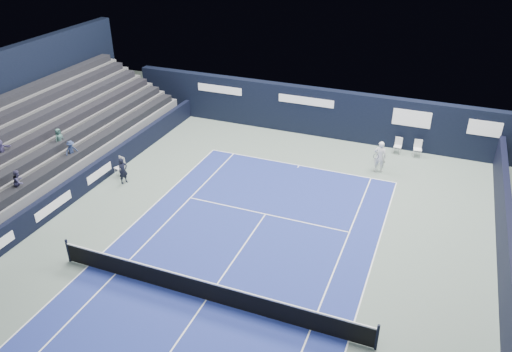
{
  "coord_description": "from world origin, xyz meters",
  "views": [
    {
      "loc": [
        7.05,
        -12.61,
        13.32
      ],
      "look_at": [
        -0.98,
        7.61,
        1.3
      ],
      "focal_mm": 35.0,
      "sensor_mm": 36.0,
      "label": 1
    }
  ],
  "objects_px": {
    "tennis_net": "(206,290)",
    "tennis_player": "(380,157)",
    "folding_chair_back_b": "(418,147)",
    "line_judge_chair": "(121,165)",
    "folding_chair_back_a": "(398,143)"
  },
  "relations": [
    {
      "from": "folding_chair_back_b",
      "to": "tennis_player",
      "type": "relative_size",
      "value": 0.57
    },
    {
      "from": "folding_chair_back_a",
      "to": "line_judge_chair",
      "type": "distance_m",
      "value": 16.2
    },
    {
      "from": "folding_chair_back_b",
      "to": "tennis_net",
      "type": "xyz_separation_m",
      "value": [
        -6.13,
        -15.62,
        -0.08
      ]
    },
    {
      "from": "folding_chair_back_a",
      "to": "line_judge_chair",
      "type": "xyz_separation_m",
      "value": [
        -13.78,
        -8.52,
        -0.04
      ]
    },
    {
      "from": "line_judge_chair",
      "to": "tennis_player",
      "type": "bearing_deg",
      "value": 40.67
    },
    {
      "from": "tennis_net",
      "to": "tennis_player",
      "type": "height_order",
      "value": "tennis_player"
    },
    {
      "from": "folding_chair_back_b",
      "to": "line_judge_chair",
      "type": "bearing_deg",
      "value": -159.81
    },
    {
      "from": "folding_chair_back_b",
      "to": "line_judge_chair",
      "type": "relative_size",
      "value": 0.96
    },
    {
      "from": "line_judge_chair",
      "to": "tennis_player",
      "type": "relative_size",
      "value": 0.59
    },
    {
      "from": "line_judge_chair",
      "to": "tennis_net",
      "type": "xyz_separation_m",
      "value": [
        8.79,
        -7.17,
        -0.11
      ]
    },
    {
      "from": "line_judge_chair",
      "to": "folding_chair_back_b",
      "type": "bearing_deg",
      "value": 46.71
    },
    {
      "from": "folding_chair_back_b",
      "to": "line_judge_chair",
      "type": "distance_m",
      "value": 17.15
    },
    {
      "from": "folding_chair_back_a",
      "to": "line_judge_chair",
      "type": "relative_size",
      "value": 0.91
    },
    {
      "from": "tennis_net",
      "to": "line_judge_chair",
      "type": "bearing_deg",
      "value": 140.8
    },
    {
      "from": "tennis_net",
      "to": "folding_chair_back_b",
      "type": "bearing_deg",
      "value": 68.56
    }
  ]
}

